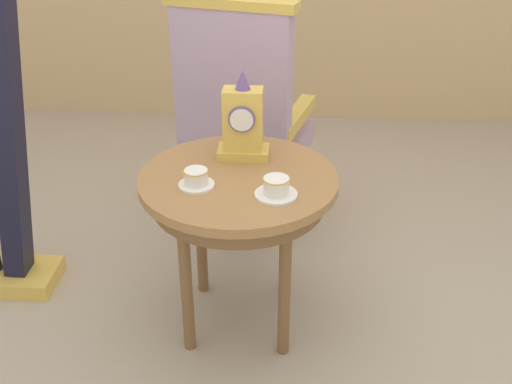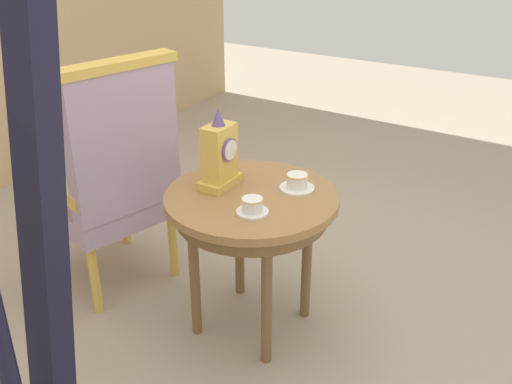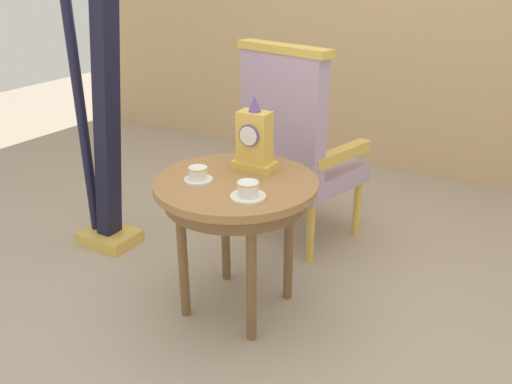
# 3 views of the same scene
# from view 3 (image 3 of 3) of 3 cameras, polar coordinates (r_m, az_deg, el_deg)

# --- Properties ---
(ground_plane) EXTENTS (10.00, 10.00, 0.00)m
(ground_plane) POSITION_cam_3_polar(r_m,az_deg,el_deg) (2.55, -2.20, -12.69)
(ground_plane) COLOR tan
(side_table) EXTENTS (0.71, 0.71, 0.65)m
(side_table) POSITION_cam_3_polar(r_m,az_deg,el_deg) (2.29, -2.16, -0.48)
(side_table) COLOR #9E7042
(side_table) RESTS_ON ground
(teacup_left) EXTENTS (0.12, 0.12, 0.06)m
(teacup_left) POSITION_cam_3_polar(r_m,az_deg,el_deg) (2.25, -6.32, 1.90)
(teacup_left) COLOR white
(teacup_left) RESTS_ON side_table
(teacup_right) EXTENTS (0.14, 0.14, 0.07)m
(teacup_right) POSITION_cam_3_polar(r_m,az_deg,el_deg) (2.08, -0.87, 0.13)
(teacup_right) COLOR white
(teacup_right) RESTS_ON side_table
(mantel_clock) EXTENTS (0.19, 0.11, 0.34)m
(mantel_clock) POSITION_cam_3_polar(r_m,az_deg,el_deg) (2.34, -0.17, 5.62)
(mantel_clock) COLOR gold
(mantel_clock) RESTS_ON side_table
(armchair) EXTENTS (0.66, 0.65, 1.14)m
(armchair) POSITION_cam_3_polar(r_m,az_deg,el_deg) (2.89, 4.33, 5.12)
(armchair) COLOR #B299B7
(armchair) RESTS_ON ground
(harp) EXTENTS (0.40, 0.24, 1.89)m
(harp) POSITION_cam_3_polar(r_m,az_deg,el_deg) (2.91, -16.67, 7.95)
(harp) COLOR gold
(harp) RESTS_ON ground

